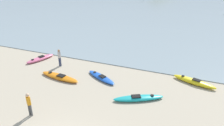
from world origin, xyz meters
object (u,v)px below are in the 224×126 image
(kayak_on_sand_1, at_px, (194,82))
(person_near_waterline, at_px, (59,57))
(kayak_on_sand_3, at_px, (138,98))
(person_near_foreground, at_px, (29,103))
(kayak_on_sand_4, at_px, (60,77))
(kayak_on_sand_0, at_px, (101,77))
(kayak_on_sand_2, at_px, (40,58))

(kayak_on_sand_1, height_order, person_near_waterline, person_near_waterline)
(kayak_on_sand_1, xyz_separation_m, kayak_on_sand_3, (-3.27, -3.62, -0.04))
(person_near_foreground, bearing_deg, kayak_on_sand_1, 40.97)
(kayak_on_sand_3, relative_size, kayak_on_sand_4, 0.91)
(kayak_on_sand_3, xyz_separation_m, kayak_on_sand_4, (-6.52, 0.55, 0.00))
(kayak_on_sand_0, relative_size, kayak_on_sand_4, 0.84)
(kayak_on_sand_1, bearing_deg, person_near_waterline, -174.24)
(person_near_waterline, bearing_deg, kayak_on_sand_4, -56.90)
(kayak_on_sand_3, relative_size, person_near_waterline, 2.10)
(kayak_on_sand_4, bearing_deg, kayak_on_sand_2, 147.77)
(kayak_on_sand_1, relative_size, person_near_foreground, 2.15)
(kayak_on_sand_4, bearing_deg, person_near_waterline, 123.10)
(person_near_foreground, bearing_deg, kayak_on_sand_0, 70.93)
(kayak_on_sand_0, relative_size, person_near_waterline, 1.92)
(kayak_on_sand_0, xyz_separation_m, kayak_on_sand_1, (6.76, 1.89, 0.05))
(kayak_on_sand_3, height_order, person_near_waterline, person_near_waterline)
(kayak_on_sand_3, height_order, kayak_on_sand_4, kayak_on_sand_4)
(person_near_foreground, xyz_separation_m, person_near_waterline, (-2.34, 6.46, 0.02))
(person_near_waterline, bearing_deg, kayak_on_sand_1, 5.76)
(kayak_on_sand_2, relative_size, person_near_waterline, 1.85)
(kayak_on_sand_3, bearing_deg, kayak_on_sand_2, 164.16)
(person_near_foreground, bearing_deg, person_near_waterline, 109.88)
(kayak_on_sand_1, height_order, kayak_on_sand_3, kayak_on_sand_1)
(kayak_on_sand_2, bearing_deg, person_near_waterline, -9.25)
(kayak_on_sand_0, xyz_separation_m, kayak_on_sand_3, (3.49, -1.73, 0.01))
(person_near_foreground, distance_m, person_near_waterline, 6.87)
(kayak_on_sand_0, bearing_deg, kayak_on_sand_3, -26.40)
(kayak_on_sand_1, xyz_separation_m, person_near_waterline, (-11.06, -1.12, 0.71))
(kayak_on_sand_1, height_order, kayak_on_sand_4, kayak_on_sand_1)
(person_near_waterline, bearing_deg, kayak_on_sand_3, -17.85)
(kayak_on_sand_2, height_order, kayak_on_sand_4, kayak_on_sand_2)
(kayak_on_sand_3, xyz_separation_m, person_near_waterline, (-7.79, 2.51, 0.75))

